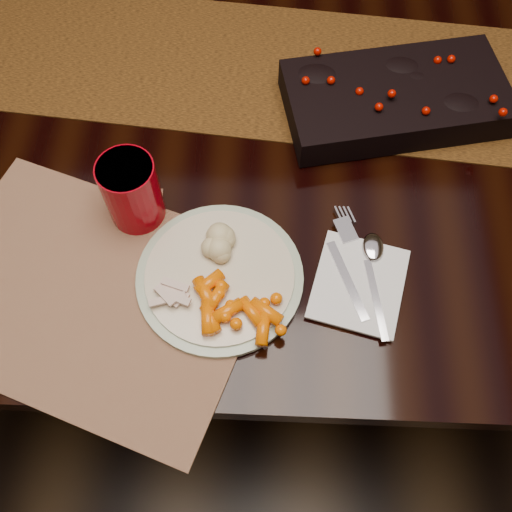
{
  "coord_description": "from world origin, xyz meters",
  "views": [
    {
      "loc": [
        0.03,
        -0.66,
        1.53
      ],
      "look_at": [
        0.02,
        -0.29,
        0.8
      ],
      "focal_mm": 40.0,
      "sensor_mm": 36.0,
      "label": 1
    }
  ],
  "objects_px": {
    "dinner_plate": "(220,276)",
    "mashed_potatoes": "(219,242)",
    "red_cup": "(132,191)",
    "dining_table": "(254,231)",
    "baby_carrots": "(237,302)",
    "turkey_shreds": "(173,292)",
    "placemat_main": "(91,295)",
    "napkin": "(359,284)",
    "centerpiece": "(396,95)"
  },
  "relations": [
    {
      "from": "baby_carrots",
      "to": "placemat_main",
      "type": "bearing_deg",
      "value": 176.3
    },
    {
      "from": "red_cup",
      "to": "placemat_main",
      "type": "bearing_deg",
      "value": -109.84
    },
    {
      "from": "mashed_potatoes",
      "to": "dining_table",
      "type": "bearing_deg",
      "value": 81.18
    },
    {
      "from": "dining_table",
      "to": "napkin",
      "type": "distance_m",
      "value": 0.52
    },
    {
      "from": "dining_table",
      "to": "mashed_potatoes",
      "type": "height_order",
      "value": "mashed_potatoes"
    },
    {
      "from": "red_cup",
      "to": "baby_carrots",
      "type": "bearing_deg",
      "value": -43.73
    },
    {
      "from": "dinner_plate",
      "to": "red_cup",
      "type": "height_order",
      "value": "red_cup"
    },
    {
      "from": "turkey_shreds",
      "to": "centerpiece",
      "type": "bearing_deg",
      "value": 47.4
    },
    {
      "from": "placemat_main",
      "to": "baby_carrots",
      "type": "bearing_deg",
      "value": 15.49
    },
    {
      "from": "centerpiece",
      "to": "mashed_potatoes",
      "type": "height_order",
      "value": "centerpiece"
    },
    {
      "from": "baby_carrots",
      "to": "red_cup",
      "type": "bearing_deg",
      "value": 136.27
    },
    {
      "from": "centerpiece",
      "to": "red_cup",
      "type": "bearing_deg",
      "value": -151.24
    },
    {
      "from": "baby_carrots",
      "to": "red_cup",
      "type": "height_order",
      "value": "red_cup"
    },
    {
      "from": "centerpiece",
      "to": "napkin",
      "type": "height_order",
      "value": "centerpiece"
    },
    {
      "from": "centerpiece",
      "to": "dinner_plate",
      "type": "height_order",
      "value": "centerpiece"
    },
    {
      "from": "centerpiece",
      "to": "mashed_potatoes",
      "type": "xyz_separation_m",
      "value": [
        -0.28,
        -0.3,
        -0.0
      ]
    },
    {
      "from": "mashed_potatoes",
      "to": "turkey_shreds",
      "type": "xyz_separation_m",
      "value": [
        -0.06,
        -0.08,
        -0.01
      ]
    },
    {
      "from": "dinner_plate",
      "to": "mashed_potatoes",
      "type": "distance_m",
      "value": 0.05
    },
    {
      "from": "dining_table",
      "to": "centerpiece",
      "type": "xyz_separation_m",
      "value": [
        0.24,
        0.04,
        0.42
      ]
    },
    {
      "from": "dining_table",
      "to": "centerpiece",
      "type": "height_order",
      "value": "centerpiece"
    },
    {
      "from": "napkin",
      "to": "red_cup",
      "type": "height_order",
      "value": "red_cup"
    },
    {
      "from": "placemat_main",
      "to": "turkey_shreds",
      "type": "xyz_separation_m",
      "value": [
        0.13,
        -0.0,
        0.02
      ]
    },
    {
      "from": "dining_table",
      "to": "red_cup",
      "type": "distance_m",
      "value": 0.51
    },
    {
      "from": "red_cup",
      "to": "napkin",
      "type": "bearing_deg",
      "value": -18.11
    },
    {
      "from": "placemat_main",
      "to": "dinner_plate",
      "type": "bearing_deg",
      "value": 29.15
    },
    {
      "from": "baby_carrots",
      "to": "turkey_shreds",
      "type": "height_order",
      "value": "baby_carrots"
    },
    {
      "from": "mashed_potatoes",
      "to": "placemat_main",
      "type": "bearing_deg",
      "value": -157.84
    },
    {
      "from": "napkin",
      "to": "mashed_potatoes",
      "type": "bearing_deg",
      "value": -177.68
    },
    {
      "from": "dinner_plate",
      "to": "mashed_potatoes",
      "type": "relative_size",
      "value": 3.32
    },
    {
      "from": "centerpiece",
      "to": "mashed_potatoes",
      "type": "bearing_deg",
      "value": -133.6
    },
    {
      "from": "baby_carrots",
      "to": "mashed_potatoes",
      "type": "distance_m",
      "value": 0.1
    },
    {
      "from": "placemat_main",
      "to": "red_cup",
      "type": "relative_size",
      "value": 4.04
    },
    {
      "from": "dinner_plate",
      "to": "mashed_potatoes",
      "type": "height_order",
      "value": "mashed_potatoes"
    },
    {
      "from": "dining_table",
      "to": "baby_carrots",
      "type": "xyz_separation_m",
      "value": [
        -0.01,
        -0.35,
        0.4
      ]
    },
    {
      "from": "dining_table",
      "to": "red_cup",
      "type": "xyz_separation_m",
      "value": [
        -0.17,
        -0.19,
        0.44
      ]
    },
    {
      "from": "dining_table",
      "to": "dinner_plate",
      "type": "xyz_separation_m",
      "value": [
        -0.04,
        -0.3,
        0.39
      ]
    },
    {
      "from": "centerpiece",
      "to": "baby_carrots",
      "type": "bearing_deg",
      "value": -123.03
    },
    {
      "from": "turkey_shreds",
      "to": "red_cup",
      "type": "height_order",
      "value": "red_cup"
    },
    {
      "from": "mashed_potatoes",
      "to": "turkey_shreds",
      "type": "relative_size",
      "value": 1.14
    },
    {
      "from": "turkey_shreds",
      "to": "napkin",
      "type": "distance_m",
      "value": 0.27
    },
    {
      "from": "dining_table",
      "to": "turkey_shreds",
      "type": "distance_m",
      "value": 0.53
    },
    {
      "from": "dinner_plate",
      "to": "red_cup",
      "type": "relative_size",
      "value": 2.12
    },
    {
      "from": "placemat_main",
      "to": "dinner_plate",
      "type": "xyz_separation_m",
      "value": [
        0.19,
        0.03,
        0.01
      ]
    },
    {
      "from": "dinner_plate",
      "to": "baby_carrots",
      "type": "bearing_deg",
      "value": -58.88
    },
    {
      "from": "placemat_main",
      "to": "mashed_potatoes",
      "type": "relative_size",
      "value": 6.34
    },
    {
      "from": "mashed_potatoes",
      "to": "centerpiece",
      "type": "bearing_deg",
      "value": 46.4
    },
    {
      "from": "dining_table",
      "to": "placemat_main",
      "type": "height_order",
      "value": "placemat_main"
    },
    {
      "from": "dinner_plate",
      "to": "red_cup",
      "type": "bearing_deg",
      "value": 140.96
    },
    {
      "from": "centerpiece",
      "to": "dinner_plate",
      "type": "bearing_deg",
      "value": -129.5
    },
    {
      "from": "red_cup",
      "to": "dining_table",
      "type": "bearing_deg",
      "value": 47.43
    }
  ]
}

